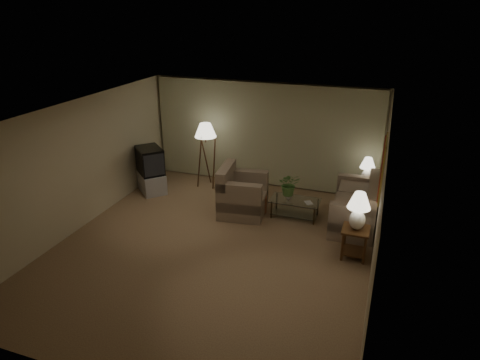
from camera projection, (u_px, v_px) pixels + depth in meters
name	position (u px, v px, depth m)	size (l,w,h in m)	color
ground	(214.00, 246.00, 8.50)	(7.00, 7.00, 0.00)	#987F54
room_shell	(240.00, 141.00, 9.13)	(6.04, 7.02, 2.72)	beige
sofa	(354.00, 207.00, 9.23)	(1.85, 0.99, 0.80)	#836D5D
armchair	(243.00, 195.00, 9.68)	(1.29, 1.25, 0.89)	#836D5D
side_table_near	(355.00, 238.00, 8.00)	(0.50, 0.50, 0.60)	#381B0F
side_table_far	(365.00, 191.00, 10.06)	(0.45, 0.38, 0.60)	#381B0F
table_lamp_near	(359.00, 208.00, 7.76)	(0.43, 0.43, 0.74)	white
table_lamp_far	(367.00, 168.00, 9.84)	(0.36, 0.36, 0.61)	white
coffee_table	(295.00, 206.00, 9.58)	(1.10, 0.60, 0.41)	silver
tv_cabinet	(152.00, 182.00, 10.92)	(1.01, 1.00, 0.50)	#959597
crt_tv	(150.00, 160.00, 10.70)	(0.93, 0.93, 0.66)	black
floor_lamp	(206.00, 154.00, 10.97)	(0.55, 0.55, 1.70)	#381B0F
ottoman	(254.00, 203.00, 9.87)	(0.57, 0.57, 0.38)	#AF673B
vase	(289.00, 196.00, 9.54)	(0.14, 0.14, 0.15)	white
flowers	(289.00, 182.00, 9.41)	(0.47, 0.41, 0.52)	#4C7C37
book	(305.00, 203.00, 9.36)	(0.15, 0.20, 0.02)	olive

